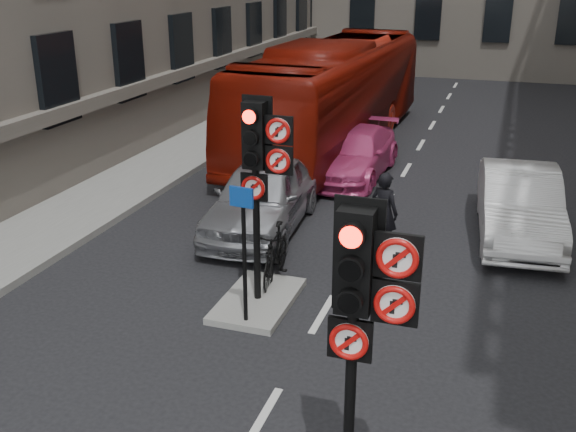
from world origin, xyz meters
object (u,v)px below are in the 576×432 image
Objects in this scene: car_pink at (354,154)px; motorcyclist at (384,212)px; motorcycle at (275,254)px; signal_far at (260,158)px; signal_near at (362,296)px; bus_red at (334,94)px; car_white at (519,204)px; info_sign at (243,236)px; car_silver at (262,196)px.

motorcyclist is at bearing -67.87° from car_pink.
signal_far is at bearing -89.97° from motorcycle.
signal_near reaches higher than bus_red.
signal_far is 2.39m from motorcycle.
bus_red reaches higher than car_white.
motorcyclist is 4.22m from info_sign.
signal_near is 2.00× the size of motorcycle.
info_sign is (-1.55, -3.85, 0.77)m from motorcyclist.
info_sign is (-2.59, 3.19, -0.95)m from signal_near.
signal_near reaches higher than motorcyclist.
car_silver is at bearing 117.55° from signal_near.
bus_red is at bearing 105.80° from signal_near.
signal_near is at bearing 120.46° from motorcyclist.
signal_far reaches higher than signal_near.
motorcycle is at bearing 72.73° from motorcyclist.
car_white is at bearing 48.41° from signal_far.
signal_near is 9.08m from car_white.
car_white is at bearing 9.85° from car_silver.
motorcyclist reaches higher than motorcycle.
motorcyclist is at bearing 74.58° from info_sign.
car_silver is 0.38× the size of bus_red.
signal_far is 0.78× the size of car_white.
info_sign is at bearing 129.12° from signal_near.
motorcyclist is at bearing -11.11° from car_silver.
motorcycle is (1.15, -2.38, -0.25)m from car_silver.
signal_near reaches higher than car_silver.
car_pink is 6.93m from motorcycle.
info_sign reaches higher than car_white.
signal_near reaches higher than motorcycle.
info_sign is at bearing -77.41° from car_silver.
bus_red is at bearing 88.73° from car_silver.
signal_far is 3.88m from motorcyclist.
car_silver is 7.64m from bus_red.
car_white reaches higher than car_pink.
car_pink reaches higher than motorcycle.
info_sign is at bearing -86.35° from car_pink.
motorcycle is at bearing 100.06° from info_sign.
car_white is at bearing 79.56° from signal_near.
signal_near is at bearing -74.55° from car_pink.
car_silver is 1.02× the size of car_pink.
motorcycle is 2.65m from motorcyclist.
bus_red is (-1.63, 10.96, -1.00)m from signal_far.
car_white is (5.46, 1.36, -0.03)m from car_silver.
signal_far is at bearing 97.09° from info_sign.
signal_near is 6.05m from motorcycle.
signal_far is 8.20m from car_pink.
signal_far is 6.63m from car_white.
info_sign is at bearing 90.10° from motorcyclist.
signal_far is 0.77× the size of car_silver.
signal_far is 2.08× the size of motorcyclist.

